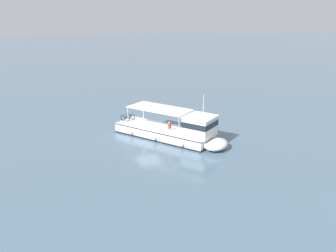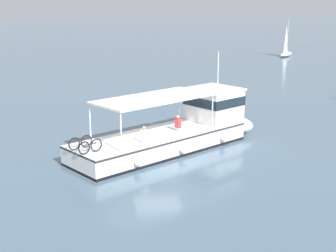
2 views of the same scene
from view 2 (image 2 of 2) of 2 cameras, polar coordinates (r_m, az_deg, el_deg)
name	(u,v)px [view 2 (image 2 of 2)]	position (r m, az deg, el deg)	size (l,w,h in m)	color
ground_plane	(158,161)	(25.73, -1.24, -4.17)	(400.00, 400.00, 0.00)	slate
ferry_main	(181,129)	(28.01, 1.55, -0.41)	(9.70, 12.25, 5.32)	white
sailboat_far_right	(286,53)	(75.49, 13.82, 8.46)	(4.73, 3.92, 5.40)	white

